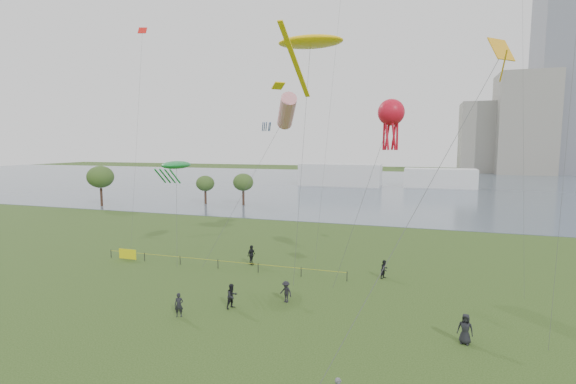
% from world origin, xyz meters
% --- Properties ---
extents(ground_plane, '(400.00, 400.00, 0.00)m').
position_xyz_m(ground_plane, '(0.00, 0.00, 0.00)').
color(ground_plane, '#223A12').
extents(lake, '(400.00, 120.00, 0.08)m').
position_xyz_m(lake, '(0.00, 100.00, 0.02)').
color(lake, '#505E6D').
rests_on(lake, ground_plane).
extents(tower, '(24.00, 24.00, 120.00)m').
position_xyz_m(tower, '(62.00, 168.00, 60.00)').
color(tower, slate).
rests_on(tower, ground_plane).
extents(building_mid, '(20.00, 20.00, 38.00)m').
position_xyz_m(building_mid, '(46.00, 162.00, 19.00)').
color(building_mid, gray).
rests_on(building_mid, ground_plane).
extents(building_low, '(16.00, 18.00, 28.00)m').
position_xyz_m(building_low, '(32.00, 168.00, 14.00)').
color(building_low, gray).
rests_on(building_low, ground_plane).
extents(pavilion_left, '(22.00, 8.00, 6.00)m').
position_xyz_m(pavilion_left, '(-12.00, 95.00, 3.00)').
color(pavilion_left, silver).
rests_on(pavilion_left, ground_plane).
extents(pavilion_right, '(18.00, 7.00, 5.00)m').
position_xyz_m(pavilion_right, '(14.00, 98.00, 2.50)').
color(pavilion_right, silver).
rests_on(pavilion_right, ground_plane).
extents(trees, '(28.91, 13.26, 7.46)m').
position_xyz_m(trees, '(-36.85, 47.92, 4.82)').
color(trees, '#321F17').
rests_on(trees, ground_plane).
extents(fence, '(24.07, 0.07, 1.05)m').
position_xyz_m(fence, '(-14.59, 15.22, 0.55)').
color(fence, black).
rests_on(fence, ground_plane).
extents(spectator_a, '(0.98, 1.06, 1.75)m').
position_xyz_m(spectator_a, '(-3.17, 7.05, 0.87)').
color(spectator_a, black).
rests_on(spectator_a, ground_plane).
extents(spectator_b, '(1.16, 0.93, 1.58)m').
position_xyz_m(spectator_b, '(0.08, 9.26, 0.79)').
color(spectator_b, black).
rests_on(spectator_b, ground_plane).
extents(spectator_c, '(0.71, 1.19, 1.89)m').
position_xyz_m(spectator_c, '(-6.00, 17.30, 0.95)').
color(spectator_c, black).
rests_on(spectator_c, ground_plane).
extents(spectator_d, '(0.97, 0.75, 1.77)m').
position_xyz_m(spectator_d, '(11.87, 6.37, 0.89)').
color(spectator_d, black).
rests_on(spectator_d, ground_plane).
extents(spectator_f, '(0.68, 0.55, 1.61)m').
position_xyz_m(spectator_f, '(-5.92, 4.66, 0.80)').
color(spectator_f, black).
rests_on(spectator_f, ground_plane).
extents(spectator_g, '(0.91, 0.97, 1.59)m').
position_xyz_m(spectator_g, '(6.45, 17.00, 0.79)').
color(spectator_g, black).
rests_on(spectator_g, ground_plane).
extents(kite_stingray, '(5.39, 10.16, 20.08)m').
position_xyz_m(kite_stingray, '(0.23, 15.13, 19.60)').
color(kite_stingray, '#3F3F42').
extents(kite_windsock, '(7.47, 10.53, 16.66)m').
position_xyz_m(kite_windsock, '(-4.35, 23.15, 14.81)').
color(kite_windsock, '#3F3F42').
extents(kite_creature, '(2.90, 5.17, 9.78)m').
position_xyz_m(kite_creature, '(-14.12, 17.58, 9.35)').
color(kite_creature, '#3F3F42').
extents(kite_octopus, '(5.10, 2.59, 14.91)m').
position_xyz_m(kite_octopus, '(6.78, 14.89, 13.78)').
color(kite_octopus, '#3F3F42').
extents(kite_delta, '(8.98, 10.05, 16.95)m').
position_xyz_m(kite_delta, '(12.47, 5.53, 15.42)').
color(kite_delta, '#3F3F42').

